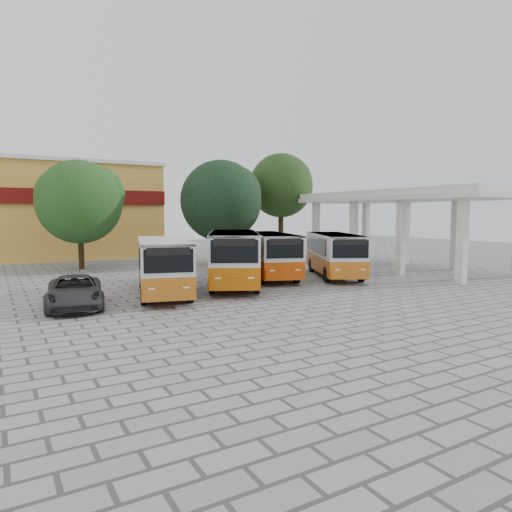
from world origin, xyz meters
TOP-DOWN VIEW (x-y plane):
  - ground at (0.00, 0.00)m, footprint 90.00×90.00m
  - terminal_shelter at (10.50, 4.00)m, footprint 6.80×15.80m
  - shophouse_block at (-11.00, 25.99)m, footprint 20.40×10.40m
  - bus_far_left at (-7.42, 2.44)m, footprint 4.04×7.70m
  - bus_centre_left at (-3.25, 3.21)m, footprint 5.74×8.54m
  - bus_centre_right at (-0.03, 4.81)m, footprint 4.52×7.89m
  - bus_far_right at (3.63, 3.17)m, footprint 5.19×7.79m
  - tree_left at (-9.01, 14.94)m, footprint 6.00×5.72m
  - tree_middle at (0.85, 13.11)m, footprint 6.46×6.15m
  - tree_right at (7.25, 14.58)m, footprint 5.71×5.44m
  - parked_car at (-11.56, 1.40)m, footprint 2.86×4.95m

SIDE VIEW (x-z plane):
  - ground at x=0.00m, z-range 0.00..0.00m
  - parked_car at x=-11.56m, z-range 0.00..1.30m
  - bus_far_right at x=3.63m, z-range 0.21..2.82m
  - bus_far_left at x=-7.42m, z-range 0.21..2.83m
  - bus_centre_right at x=-0.03m, z-range 0.21..2.88m
  - bus_centre_left at x=-3.25m, z-range 0.23..3.09m
  - shophouse_block at x=-11.00m, z-range 0.01..8.31m
  - tree_left at x=-9.01m, z-range 1.08..8.57m
  - terminal_shelter at x=10.50m, z-range 2.21..7.61m
  - tree_middle at x=0.85m, z-range 1.07..8.96m
  - tree_right at x=7.25m, z-range 1.93..10.88m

